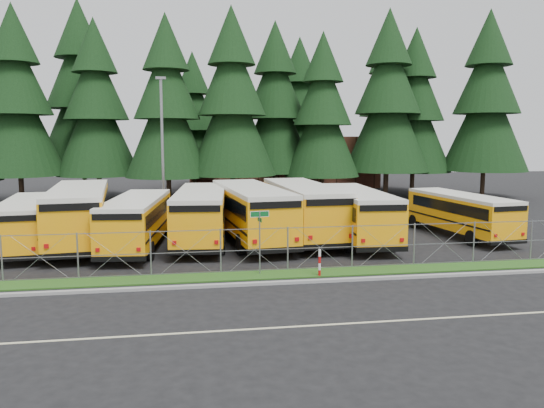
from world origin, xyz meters
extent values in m
plane|color=black|center=(0.00, 0.00, 0.00)|extent=(120.00, 120.00, 0.00)
cube|color=gray|center=(0.00, -3.10, 0.06)|extent=(50.00, 0.25, 0.12)
cube|color=#1C4413|center=(0.00, -1.70, 0.03)|extent=(50.00, 1.40, 0.06)
cube|color=beige|center=(0.00, -8.00, 0.01)|extent=(50.00, 0.12, 0.01)
cube|color=brown|center=(6.00, 40.00, 3.00)|extent=(22.00, 10.00, 6.00)
cylinder|color=gray|center=(-2.34, -1.50, 1.40)|extent=(0.06, 0.06, 2.80)
cube|color=#0C5621|center=(-2.34, -1.50, 2.68)|extent=(0.79, 0.15, 0.22)
cube|color=white|center=(-2.34, -1.50, 2.68)|extent=(0.83, 0.15, 0.26)
cube|color=#0C5621|center=(-2.34, -1.50, 2.44)|extent=(0.11, 0.55, 0.18)
cylinder|color=#B20C0C|center=(0.15, -2.25, 0.60)|extent=(0.11, 0.11, 1.20)
cylinder|color=gray|center=(-7.05, 14.74, 5.00)|extent=(0.20, 0.20, 10.00)
cube|color=gray|center=(-7.05, 14.74, 10.05)|extent=(0.70, 0.35, 0.18)
camera|label=1|loc=(-5.43, -23.84, 5.99)|focal=35.00mm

